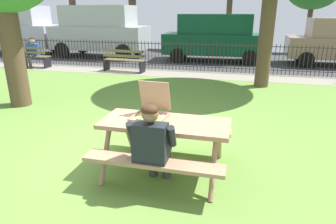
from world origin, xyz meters
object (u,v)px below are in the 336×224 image
at_px(adult_at_table, 153,143).
at_px(parked_car_left, 100,30).
at_px(parked_car_far_left, 15,29).
at_px(park_bench_left, 30,57).
at_px(person_on_park_bench, 32,51).
at_px(pizza_box_open, 151,111).
at_px(picnic_table_foreground, 165,133).
at_px(park_bench_center, 124,61).
at_px(parked_car_center, 215,37).

bearing_deg(adult_at_table, parked_car_left, 118.91).
bearing_deg(parked_car_far_left, park_bench_left, -44.94).
bearing_deg(person_on_park_bench, pizza_box_open, -43.35).
distance_m(picnic_table_foreground, park_bench_center, 7.57).
distance_m(picnic_table_foreground, parked_car_left, 11.82).
bearing_deg(adult_at_table, parked_car_far_left, 135.39).
height_order(park_bench_left, parked_car_center, parked_car_center).
bearing_deg(adult_at_table, picnic_table_foreground, 86.31).
distance_m(park_bench_left, parked_car_far_left, 4.91).
bearing_deg(person_on_park_bench, parked_car_left, 67.64).
height_order(person_on_park_bench, parked_car_far_left, parked_car_far_left).
height_order(adult_at_table, parked_car_left, parked_car_left).
bearing_deg(parked_car_left, picnic_table_foreground, -59.77).
xyz_separation_m(park_bench_center, person_on_park_bench, (-3.98, 0.02, 0.24)).
height_order(picnic_table_foreground, person_on_park_bench, person_on_park_bench).
height_order(picnic_table_foreground, pizza_box_open, pizza_box_open).
height_order(park_bench_left, parked_car_left, parked_car_left).
bearing_deg(parked_car_left, adult_at_table, -61.09).
bearing_deg(parked_car_left, person_on_park_bench, -112.36).
xyz_separation_m(picnic_table_foreground, park_bench_center, (-3.35, 6.78, -0.18)).
xyz_separation_m(picnic_table_foreground, pizza_box_open, (-0.23, 0.10, 0.27)).
bearing_deg(person_on_park_bench, adult_at_table, -45.01).
distance_m(person_on_park_bench, parked_car_center, 7.87).
xyz_separation_m(pizza_box_open, adult_at_table, (0.20, -0.60, -0.21)).
xyz_separation_m(pizza_box_open, park_bench_left, (-7.22, 6.68, -0.45)).
distance_m(parked_car_far_left, parked_car_center, 10.63).
relative_size(park_bench_left, parked_car_center, 0.35).
xyz_separation_m(pizza_box_open, person_on_park_bench, (-7.10, 6.70, -0.21)).
relative_size(picnic_table_foreground, park_bench_center, 1.11).
distance_m(park_bench_left, person_on_park_bench, 0.27).
bearing_deg(parked_car_far_left, parked_car_center, -0.00).
relative_size(picnic_table_foreground, person_on_park_bench, 1.53).
bearing_deg(parked_car_left, parked_car_far_left, 180.00).
bearing_deg(picnic_table_foreground, parked_car_center, 91.40).
bearing_deg(park_bench_left, parked_car_far_left, 135.06).
distance_m(park_bench_center, parked_car_far_left, 8.31).
xyz_separation_m(adult_at_table, park_bench_left, (-7.42, 7.28, -0.24)).
height_order(picnic_table_foreground, park_bench_center, park_bench_center).
bearing_deg(adult_at_table, park_bench_center, 114.50).
relative_size(picnic_table_foreground, parked_car_left, 0.39).
relative_size(pizza_box_open, parked_car_center, 0.12).
relative_size(pizza_box_open, person_on_park_bench, 0.48).
relative_size(adult_at_table, parked_car_left, 0.25).
height_order(parked_car_far_left, parked_car_center, parked_car_far_left).
bearing_deg(parked_car_center, park_bench_center, -132.30).
distance_m(park_bench_left, parked_car_left, 3.84).
bearing_deg(parked_car_far_left, adult_at_table, -44.61).
bearing_deg(pizza_box_open, person_on_park_bench, 136.65).
xyz_separation_m(adult_at_table, park_bench_center, (-3.32, 7.28, -0.24)).
bearing_deg(person_on_park_bench, park_bench_left, -171.04).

